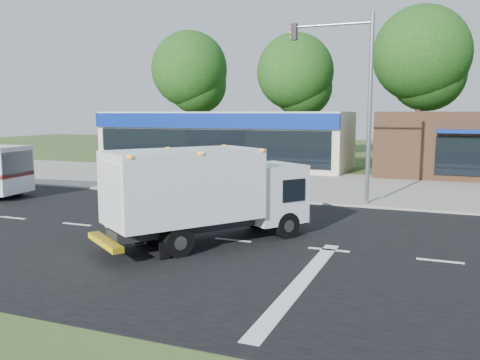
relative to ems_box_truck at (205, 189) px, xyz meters
The scene contains 11 objects.
ground 1.90m from the ems_box_truck, 45.36° to the left, with size 120.00×120.00×0.00m, color #385123.
road_asphalt 1.89m from the ems_box_truck, 45.36° to the left, with size 60.00×14.00×0.02m, color black.
sidewalk 9.01m from the ems_box_truck, 85.89° to the left, with size 60.00×2.40×0.12m, color gray.
parking_apron 14.75m from the ems_box_truck, 87.52° to the left, with size 60.00×9.00×0.02m, color gray.
lane_markings 2.68m from the ems_box_truck, 19.60° to the right, with size 55.20×7.00×0.01m.
ems_box_truck is the anchor object (origin of this frame).
emergency_worker 2.86m from the ems_box_truck, 157.96° to the right, with size 0.66×0.75×1.84m.
retail_strip_mall 22.21m from the ems_box_truck, 112.13° to the left, with size 18.00×6.20×4.00m.
brown_storefront 21.99m from the ems_box_truck, 69.68° to the left, with size 10.00×6.70×4.00m.
traffic_signal_pole 9.35m from the ems_box_truck, 70.07° to the left, with size 3.51×0.25×8.00m.
background_trees 29.37m from the ems_box_truck, 90.42° to the left, with size 36.77×7.39×12.10m.
Camera 1 is at (5.94, -14.19, 3.96)m, focal length 38.00 mm.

